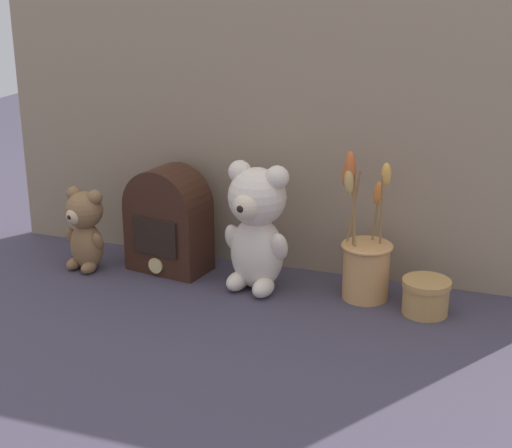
{
  "coord_description": "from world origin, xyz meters",
  "views": [
    {
      "loc": [
        0.52,
        -1.44,
        0.68
      ],
      "look_at": [
        0.0,
        0.02,
        0.15
      ],
      "focal_mm": 55.0,
      "sensor_mm": 36.0,
      "label": 1
    }
  ],
  "objects_px": {
    "teddy_bear_large": "(257,225)",
    "decorative_tin_tall": "(426,296)",
    "teddy_bear_medium": "(86,227)",
    "vintage_radio": "(168,221)",
    "flower_vase": "(366,261)"
  },
  "relations": [
    {
      "from": "vintage_radio",
      "to": "teddy_bear_large",
      "type": "bearing_deg",
      "value": -9.28
    },
    {
      "from": "teddy_bear_large",
      "to": "decorative_tin_tall",
      "type": "relative_size",
      "value": 2.86
    },
    {
      "from": "flower_vase",
      "to": "vintage_radio",
      "type": "height_order",
      "value": "flower_vase"
    },
    {
      "from": "teddy_bear_medium",
      "to": "flower_vase",
      "type": "xyz_separation_m",
      "value": [
        0.63,
        0.05,
        -0.02
      ]
    },
    {
      "from": "teddy_bear_medium",
      "to": "decorative_tin_tall",
      "type": "bearing_deg",
      "value": 1.37
    },
    {
      "from": "vintage_radio",
      "to": "decorative_tin_tall",
      "type": "xyz_separation_m",
      "value": [
        0.58,
        -0.04,
        -0.08
      ]
    },
    {
      "from": "teddy_bear_large",
      "to": "teddy_bear_medium",
      "type": "xyz_separation_m",
      "value": [
        -0.4,
        -0.02,
        -0.05
      ]
    },
    {
      "from": "teddy_bear_large",
      "to": "vintage_radio",
      "type": "distance_m",
      "value": 0.23
    },
    {
      "from": "flower_vase",
      "to": "teddy_bear_large",
      "type": "bearing_deg",
      "value": -172.46
    },
    {
      "from": "teddy_bear_large",
      "to": "teddy_bear_medium",
      "type": "height_order",
      "value": "teddy_bear_large"
    },
    {
      "from": "teddy_bear_large",
      "to": "vintage_radio",
      "type": "height_order",
      "value": "teddy_bear_large"
    },
    {
      "from": "teddy_bear_large",
      "to": "decorative_tin_tall",
      "type": "bearing_deg",
      "value": -0.6
    },
    {
      "from": "teddy_bear_medium",
      "to": "decorative_tin_tall",
      "type": "relative_size",
      "value": 1.96
    },
    {
      "from": "flower_vase",
      "to": "decorative_tin_tall",
      "type": "xyz_separation_m",
      "value": [
        0.13,
        -0.03,
        -0.05
      ]
    },
    {
      "from": "teddy_bear_large",
      "to": "teddy_bear_medium",
      "type": "relative_size",
      "value": 1.46
    }
  ]
}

